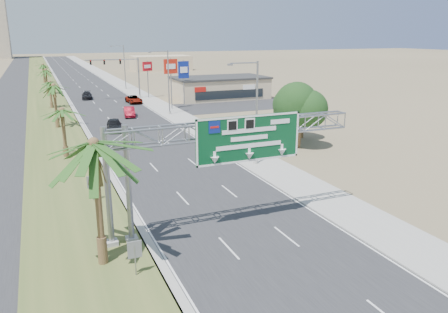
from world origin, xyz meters
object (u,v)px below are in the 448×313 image
pole_sign_blue (184,72)px  pole_sign_red_near (171,69)px  car_left_lane (114,125)px  car_far (87,96)px  car_mid_lane (129,112)px  sign_gantry (224,138)px  store_building (220,88)px  pole_sign_red_far (147,69)px  signal_mast (128,74)px  palm_near (94,144)px  car_right_lane (134,99)px

pole_sign_blue → pole_sign_red_near: bearing=-130.9°
car_left_lane → car_far: (0.02, 32.09, -0.11)m
car_mid_lane → car_far: 22.76m
sign_gantry → store_building: sign_gantry is taller
car_mid_lane → pole_sign_red_near: 10.87m
pole_sign_blue → pole_sign_red_far: pole_sign_blue is taller
store_building → car_left_lane: 33.63m
signal_mast → pole_sign_red_far: size_ratio=1.40×
store_building → car_mid_lane: store_building is taller
sign_gantry → signal_mast: (6.23, 62.05, -1.21)m
pole_sign_red_near → pole_sign_blue: bearing=49.1°
car_far → car_mid_lane: bearing=-74.8°
car_far → pole_sign_red_far: pole_sign_red_far is taller
store_building → pole_sign_blue: 11.03m
sign_gantry → pole_sign_blue: bearing=74.7°
sign_gantry → car_mid_lane: sign_gantry is taller
sign_gantry → car_left_lane: 33.67m
palm_near → car_right_lane: size_ratio=1.64×
store_building → pole_sign_red_near: 16.27m
car_mid_lane → car_right_lane: (3.52, 13.37, -0.05)m
car_left_lane → pole_sign_red_far: size_ratio=0.64×
palm_near → signal_mast: palm_near is taller
sign_gantry → car_right_lane: (5.84, 56.26, -5.35)m
car_right_lane → pole_sign_blue: size_ratio=0.64×
car_right_lane → pole_sign_red_far: size_ratio=0.69×
sign_gantry → palm_near: 8.41m
signal_mast → car_left_lane: (-7.81, -28.82, -4.04)m
sign_gantry → car_mid_lane: bearing=86.9°
sign_gantry → car_left_lane: size_ratio=3.54×
car_left_lane → car_far: bearing=96.0°
signal_mast → store_building: bearing=-19.5°
pole_sign_red_far → car_right_lane: bearing=-125.6°
car_right_lane → pole_sign_red_near: (4.57, -9.25, 6.03)m
palm_near → car_far: size_ratio=1.75×
sign_gantry → car_left_lane: sign_gantry is taller
car_far → pole_sign_blue: bearing=-36.9°
signal_mast → pole_sign_red_near: pole_sign_red_near is taller
sign_gantry → pole_sign_blue: 53.04m
store_building → pole_sign_blue: size_ratio=2.26×
signal_mast → car_mid_lane: signal_mast is taller
sign_gantry → pole_sign_blue: pole_sign_blue is taller
palm_near → car_far: (6.58, 67.24, -6.24)m
pole_sign_red_far → car_far: bearing=164.8°
palm_near → signal_mast: size_ratio=0.81×
palm_near → pole_sign_red_far: size_ratio=1.14×
signal_mast → pole_sign_red_far: 3.93m
sign_gantry → pole_sign_red_near: (10.41, 47.01, 0.68)m
palm_near → car_right_lane: bearing=76.5°
palm_near → pole_sign_blue: 57.53m
car_left_lane → sign_gantry: bearing=-81.3°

